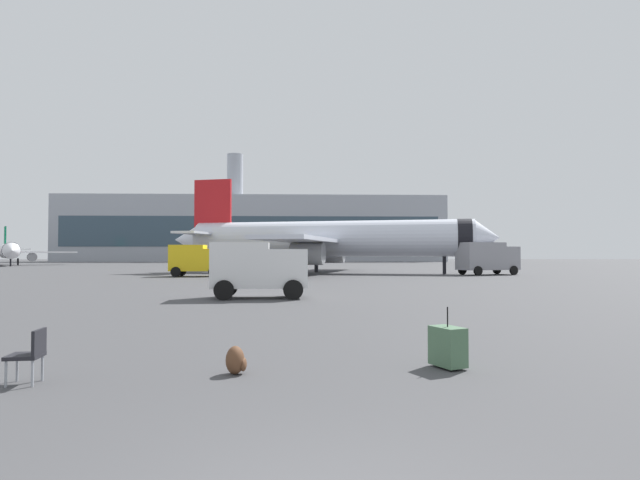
{
  "coord_description": "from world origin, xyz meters",
  "views": [
    {
      "loc": [
        -0.11,
        -3.78,
        2.06
      ],
      "look_at": [
        1.17,
        30.83,
        3.0
      ],
      "focal_mm": 28.95,
      "sensor_mm": 36.0,
      "label": 1
    }
  ],
  "objects_px": {
    "airplane_at_gate": "(327,239)",
    "safety_cone_near": "(279,268)",
    "cargo_van": "(258,267)",
    "safety_cone_mid": "(287,276)",
    "fuel_truck": "(487,257)",
    "service_truck": "(196,259)",
    "gate_chair": "(30,352)",
    "rolling_suitcase": "(448,346)",
    "airplane_taxiing": "(8,251)",
    "traveller_backpack": "(236,361)"
  },
  "relations": [
    {
      "from": "airplane_taxiing",
      "to": "rolling_suitcase",
      "type": "relative_size",
      "value": 20.65
    },
    {
      "from": "fuel_truck",
      "to": "cargo_van",
      "type": "height_order",
      "value": "fuel_truck"
    },
    {
      "from": "airplane_at_gate",
      "to": "rolling_suitcase",
      "type": "distance_m",
      "value": 46.08
    },
    {
      "from": "gate_chair",
      "to": "airplane_taxiing",
      "type": "bearing_deg",
      "value": 119.31
    },
    {
      "from": "fuel_truck",
      "to": "gate_chair",
      "type": "bearing_deg",
      "value": -118.41
    },
    {
      "from": "airplane_taxiing",
      "to": "traveller_backpack",
      "type": "xyz_separation_m",
      "value": [
        51.72,
        -85.9,
        -2.36
      ]
    },
    {
      "from": "gate_chair",
      "to": "rolling_suitcase",
      "type": "bearing_deg",
      "value": 7.23
    },
    {
      "from": "safety_cone_mid",
      "to": "rolling_suitcase",
      "type": "height_order",
      "value": "rolling_suitcase"
    },
    {
      "from": "rolling_suitcase",
      "to": "traveller_backpack",
      "type": "relative_size",
      "value": 2.29
    },
    {
      "from": "airplane_taxiing",
      "to": "gate_chair",
      "type": "distance_m",
      "value": 99.16
    },
    {
      "from": "airplane_taxiing",
      "to": "service_truck",
      "type": "relative_size",
      "value": 4.73
    },
    {
      "from": "gate_chair",
      "to": "service_truck",
      "type": "bearing_deg",
      "value": 97.69
    },
    {
      "from": "airplane_at_gate",
      "to": "service_truck",
      "type": "xyz_separation_m",
      "value": [
        -12.45,
        -7.29,
        -2.05
      ]
    },
    {
      "from": "airplane_at_gate",
      "to": "fuel_truck",
      "type": "relative_size",
      "value": 5.47
    },
    {
      "from": "safety_cone_mid",
      "to": "airplane_taxiing",
      "type": "bearing_deg",
      "value": 133.93
    },
    {
      "from": "airplane_at_gate",
      "to": "safety_cone_mid",
      "type": "bearing_deg",
      "value": -105.56
    },
    {
      "from": "safety_cone_near",
      "to": "rolling_suitcase",
      "type": "height_order",
      "value": "rolling_suitcase"
    },
    {
      "from": "traveller_backpack",
      "to": "rolling_suitcase",
      "type": "bearing_deg",
      "value": 5.15
    },
    {
      "from": "airplane_taxiing",
      "to": "rolling_suitcase",
      "type": "distance_m",
      "value": 102.0
    },
    {
      "from": "rolling_suitcase",
      "to": "safety_cone_mid",
      "type": "bearing_deg",
      "value": 96.73
    },
    {
      "from": "safety_cone_near",
      "to": "airplane_at_gate",
      "type": "bearing_deg",
      "value": -54.01
    },
    {
      "from": "safety_cone_mid",
      "to": "traveller_backpack",
      "type": "xyz_separation_m",
      "value": [
        -0.0,
        -32.22,
        -0.1
      ]
    },
    {
      "from": "safety_cone_mid",
      "to": "airplane_at_gate",
      "type": "bearing_deg",
      "value": 74.44
    },
    {
      "from": "service_truck",
      "to": "gate_chair",
      "type": "bearing_deg",
      "value": -82.31
    },
    {
      "from": "safety_cone_mid",
      "to": "fuel_truck",
      "type": "bearing_deg",
      "value": 25.41
    },
    {
      "from": "airplane_at_gate",
      "to": "safety_cone_mid",
      "type": "height_order",
      "value": "airplane_at_gate"
    },
    {
      "from": "airplane_at_gate",
      "to": "traveller_backpack",
      "type": "xyz_separation_m",
      "value": [
        -3.92,
        -46.3,
        -3.42
      ]
    },
    {
      "from": "airplane_at_gate",
      "to": "safety_cone_near",
      "type": "height_order",
      "value": "airplane_at_gate"
    },
    {
      "from": "safety_cone_near",
      "to": "safety_cone_mid",
      "type": "relative_size",
      "value": 1.11
    },
    {
      "from": "service_truck",
      "to": "safety_cone_mid",
      "type": "distance_m",
      "value": 10.98
    },
    {
      "from": "traveller_backpack",
      "to": "airplane_at_gate",
      "type": "bearing_deg",
      "value": 85.15
    },
    {
      "from": "service_truck",
      "to": "fuel_truck",
      "type": "distance_m",
      "value": 28.2
    },
    {
      "from": "airplane_at_gate",
      "to": "service_truck",
      "type": "relative_size",
      "value": 7.35
    },
    {
      "from": "airplane_taxiing",
      "to": "traveller_backpack",
      "type": "height_order",
      "value": "airplane_taxiing"
    },
    {
      "from": "fuel_truck",
      "to": "rolling_suitcase",
      "type": "xyz_separation_m",
      "value": [
        -15.79,
        -41.17,
        -1.38
      ]
    },
    {
      "from": "airplane_taxiing",
      "to": "gate_chair",
      "type": "xyz_separation_m",
      "value": [
        48.53,
        -86.44,
        -2.09
      ]
    },
    {
      "from": "safety_cone_near",
      "to": "airplane_taxiing",
      "type": "bearing_deg",
      "value": 147.45
    },
    {
      "from": "rolling_suitcase",
      "to": "airplane_taxiing",
      "type": "bearing_deg",
      "value": 122.96
    },
    {
      "from": "gate_chair",
      "to": "fuel_truck",
      "type": "bearing_deg",
      "value": 61.59
    },
    {
      "from": "cargo_van",
      "to": "traveller_backpack",
      "type": "height_order",
      "value": "cargo_van"
    },
    {
      "from": "fuel_truck",
      "to": "safety_cone_near",
      "type": "height_order",
      "value": "fuel_truck"
    },
    {
      "from": "fuel_truck",
      "to": "rolling_suitcase",
      "type": "relative_size",
      "value": 5.86
    },
    {
      "from": "airplane_taxiing",
      "to": "traveller_backpack",
      "type": "distance_m",
      "value": 100.3
    },
    {
      "from": "fuel_truck",
      "to": "service_truck",
      "type": "bearing_deg",
      "value": -174.93
    },
    {
      "from": "fuel_truck",
      "to": "rolling_suitcase",
      "type": "height_order",
      "value": "fuel_truck"
    },
    {
      "from": "service_truck",
      "to": "fuel_truck",
      "type": "height_order",
      "value": "fuel_truck"
    },
    {
      "from": "service_truck",
      "to": "cargo_van",
      "type": "height_order",
      "value": "service_truck"
    },
    {
      "from": "safety_cone_mid",
      "to": "gate_chair",
      "type": "xyz_separation_m",
      "value": [
        -3.19,
        -32.76,
        0.17
      ]
    },
    {
      "from": "fuel_truck",
      "to": "gate_chair",
      "type": "xyz_separation_m",
      "value": [
        -22.75,
        -42.05,
        -1.27
      ]
    },
    {
      "from": "airplane_at_gate",
      "to": "cargo_van",
      "type": "relative_size",
      "value": 7.86
    }
  ]
}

